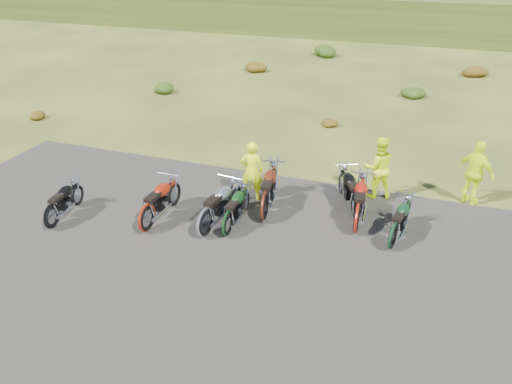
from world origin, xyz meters
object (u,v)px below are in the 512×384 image
at_px(motorcycle_0, 54,228).
at_px(motorcycle_7, 391,249).
at_px(person_middle, 252,172).
at_px(motorcycle_3, 206,236).

distance_m(motorcycle_0, motorcycle_7, 8.73).
relative_size(motorcycle_7, person_middle, 1.08).
xyz_separation_m(motorcycle_0, person_middle, (4.38, 3.25, 0.89)).
relative_size(motorcycle_0, motorcycle_7, 0.97).
bearing_deg(motorcycle_0, person_middle, -60.12).
bearing_deg(motorcycle_3, motorcycle_0, 111.51).
distance_m(motorcycle_7, person_middle, 4.40).
xyz_separation_m(motorcycle_3, motorcycle_7, (4.54, 1.01, 0.00)).
bearing_deg(motorcycle_3, person_middle, -2.71).
distance_m(motorcycle_0, person_middle, 5.53).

